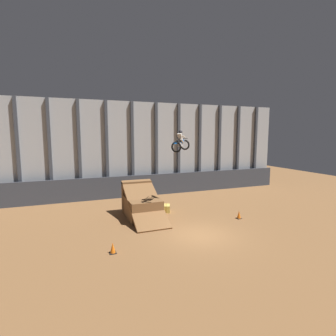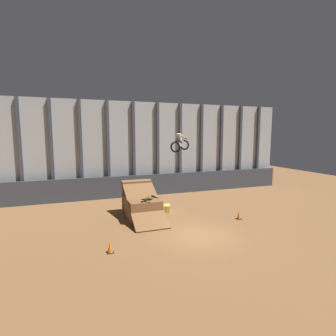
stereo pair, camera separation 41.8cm
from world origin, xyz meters
name	(u,v)px [view 2 (the right image)]	position (x,y,z in m)	size (l,w,h in m)	color
ground_plane	(198,235)	(0.00, 0.00, 0.00)	(60.00, 60.00, 0.00)	brown
arena_back_wall	(146,149)	(0.00, 12.27, 4.72)	(32.00, 0.40, 9.45)	#ADB2B7
lower_barrier	(148,185)	(0.00, 11.37, 1.07)	(31.36, 0.20, 2.15)	#383D47
dirt_ramp	(141,204)	(-2.36, 4.99, 0.90)	(2.37, 4.99, 2.66)	brown
rider_bike_solo	(180,143)	(-0.20, 2.62, 5.63)	(1.65, 1.58, 1.49)	black
traffic_cone_near_ramp	(239,215)	(4.21, 1.82, 0.28)	(0.36, 0.36, 0.58)	black
traffic_cone_arena_edge	(110,248)	(-5.45, -0.54, 0.28)	(0.36, 0.36, 0.58)	black
hay_bale_trackside	(166,208)	(-0.20, 5.38, 0.28)	(0.89, 1.06, 0.57)	#CCB751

